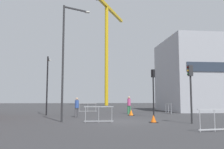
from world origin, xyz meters
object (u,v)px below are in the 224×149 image
Objects in this scene: streetlamp_short at (47,79)px; traffic_light_verge at (191,84)px; streetlamp_tall at (66,52)px; pedestrian_waiting at (77,106)px; traffic_light_near at (153,85)px; traffic_cone_by_barrier at (131,113)px; traffic_cone_orange at (154,119)px; pedestrian_walking at (129,104)px; construction_crane at (107,38)px.

streetlamp_short is 14.15m from traffic_light_verge.
streetlamp_tall is 5.75m from pedestrian_waiting.
streetlamp_short is (-2.40, 7.31, -1.31)m from streetlamp_tall.
traffic_light_verge is 6.07m from traffic_light_near.
traffic_light_verge reaches higher than traffic_cone_by_barrier.
traffic_light_near reaches higher than traffic_cone_by_barrier.
pedestrian_waiting is 3.23× the size of traffic_cone_orange.
traffic_cone_orange is at bearing -106.30° from traffic_light_near.
streetlamp_short reaches higher than traffic_light_near.
traffic_light_near is 7.24× the size of traffic_cone_by_barrier.
traffic_cone_by_barrier is (-0.20, 6.86, 0.03)m from traffic_cone_orange.
traffic_cone_by_barrier is (5.69, 5.69, -4.56)m from streetlamp_tall.
traffic_cone_by_barrier is (8.09, -1.62, -3.25)m from streetlamp_short.
traffic_light_verge reaches higher than traffic_cone_orange.
traffic_light_near is at bearing 27.93° from streetlamp_tall.
traffic_light_verge is at bearing -78.01° from pedestrian_walking.
streetlamp_tall is at bearing -98.53° from pedestrian_waiting.
pedestrian_waiting reaches higher than traffic_cone_orange.
traffic_cone_orange is (5.25, -5.38, -0.74)m from pedestrian_waiting.
pedestrian_walking is at bearing 53.91° from streetlamp_tall.
traffic_cone_orange is 6.87m from traffic_cone_by_barrier.
traffic_cone_by_barrier is (-1.06, -37.41, -17.08)m from construction_crane.
traffic_cone_orange is (-1.48, -5.08, -2.57)m from traffic_light_near.
traffic_light_verge is 10.58m from pedestrian_walking.
traffic_cone_orange is at bearing -11.25° from streetlamp_tall.
pedestrian_waiting is at bearing -45.60° from streetlamp_short.
traffic_light_verge reaches higher than pedestrian_waiting.
traffic_light_near is (0.62, -39.20, -14.54)m from construction_crane.
construction_crane is 47.60m from traffic_light_verge.
streetlamp_short is at bearing 168.69° from traffic_cone_by_barrier.
traffic_light_near is (7.37, 3.91, -2.02)m from streetlamp_tall.
streetlamp_short is 11.08× the size of traffic_cone_orange.
traffic_light_near is at bearing 73.70° from traffic_cone_orange.
construction_crane is 42.64m from pedestrian_waiting.
pedestrian_waiting is at bearing -98.95° from construction_crane.
construction_crane reaches higher than pedestrian_waiting.
pedestrian_walking is at bearing 5.73° from streetlamp_short.
construction_crane reaches higher than traffic_cone_by_barrier.
traffic_light_near reaches higher than pedestrian_walking.
traffic_cone_orange is at bearing -91.12° from construction_crane.
pedestrian_walking is 1.10× the size of pedestrian_waiting.
traffic_cone_orange is (-0.87, -44.28, -17.11)m from construction_crane.
traffic_light_verge is 9.92m from pedestrian_waiting.
streetlamp_short is 8.87m from traffic_cone_by_barrier.
streetlamp_tall is 10.76m from pedestrian_walking.
traffic_light_near reaches higher than pedestrian_waiting.
traffic_cone_orange is (-2.23, 0.94, -2.29)m from traffic_light_verge.
streetlamp_short is at bearing 160.80° from traffic_light_near.
traffic_light_verge is 3.33m from traffic_cone_orange.
streetlamp_tall is 7.81m from streetlamp_short.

